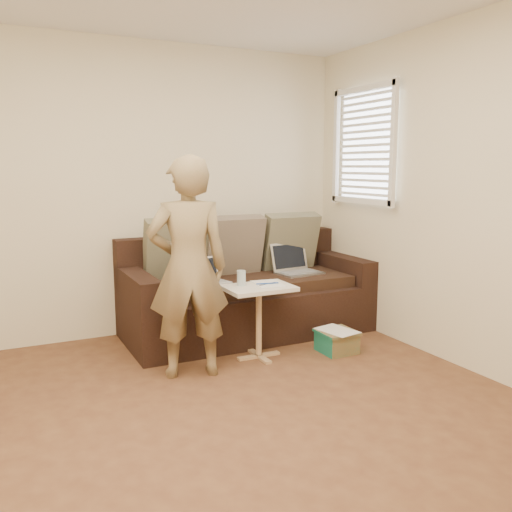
% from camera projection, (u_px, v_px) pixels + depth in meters
% --- Properties ---
extents(floor, '(4.50, 4.50, 0.00)m').
position_uv_depth(floor, '(238.00, 439.00, 3.08)').
color(floor, '#522F1E').
rests_on(floor, ground).
extents(wall_back, '(4.00, 0.00, 4.00)m').
position_uv_depth(wall_back, '(133.00, 191.00, 4.86)').
color(wall_back, beige).
rests_on(wall_back, ground).
extents(wall_right, '(0.00, 4.50, 4.50)m').
position_uv_depth(wall_right, '(504.00, 198.00, 3.74)').
color(wall_right, beige).
rests_on(wall_right, ground).
extents(window_blinds, '(0.12, 0.88, 1.08)m').
position_uv_depth(window_blinds, '(365.00, 146.00, 4.98)').
color(window_blinds, white).
rests_on(window_blinds, wall_right).
extents(sofa, '(2.20, 0.95, 0.85)m').
position_uv_depth(sofa, '(248.00, 288.00, 4.97)').
color(sofa, black).
rests_on(sofa, ground).
extents(pillow_left, '(0.55, 0.29, 0.57)m').
position_uv_depth(pillow_left, '(175.00, 249.00, 4.86)').
color(pillow_left, '#65624B').
rests_on(pillow_left, sofa).
extents(pillow_mid, '(0.55, 0.27, 0.57)m').
position_uv_depth(pillow_mid, '(234.00, 246.00, 5.06)').
color(pillow_mid, brown).
rests_on(pillow_mid, sofa).
extents(pillow_right, '(0.55, 0.28, 0.57)m').
position_uv_depth(pillow_right, '(290.00, 242.00, 5.33)').
color(pillow_right, '#65624B').
rests_on(pillow_right, sofa).
extents(laptop_silver, '(0.43, 0.34, 0.27)m').
position_uv_depth(laptop_silver, '(299.00, 274.00, 5.13)').
color(laptop_silver, '#B7BABC').
rests_on(laptop_silver, sofa).
extents(laptop_white, '(0.35, 0.28, 0.22)m').
position_uv_depth(laptop_white, '(211.00, 284.00, 4.68)').
color(laptop_white, white).
rests_on(laptop_white, sofa).
extents(person, '(0.65, 0.51, 1.60)m').
position_uv_depth(person, '(188.00, 268.00, 3.92)').
color(person, olive).
rests_on(person, ground).
extents(side_table, '(0.53, 0.37, 0.58)m').
position_uv_depth(side_table, '(259.00, 322.00, 4.36)').
color(side_table, silver).
rests_on(side_table, ground).
extents(drinking_glass, '(0.07, 0.07, 0.12)m').
position_uv_depth(drinking_glass, '(241.00, 278.00, 4.32)').
color(drinking_glass, silver).
rests_on(drinking_glass, side_table).
extents(scissors, '(0.18, 0.10, 0.02)m').
position_uv_depth(scissors, '(267.00, 284.00, 4.36)').
color(scissors, silver).
rests_on(scissors, side_table).
extents(paper_on_table, '(0.25, 0.33, 0.00)m').
position_uv_depth(paper_on_table, '(268.00, 284.00, 4.38)').
color(paper_on_table, white).
rests_on(paper_on_table, side_table).
extents(striped_box, '(0.30, 0.30, 0.19)m').
position_uv_depth(striped_box, '(337.00, 341.00, 4.51)').
color(striped_box, '#BD4E1C').
rests_on(striped_box, ground).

